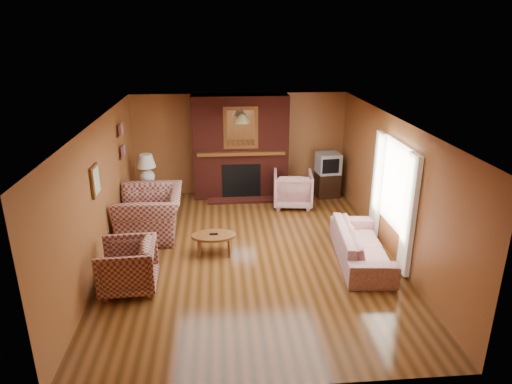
{
  "coord_description": "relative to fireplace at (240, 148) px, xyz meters",
  "views": [
    {
      "loc": [
        -0.51,
        -7.31,
        3.85
      ],
      "look_at": [
        0.16,
        0.6,
        0.95
      ],
      "focal_mm": 32.0,
      "sensor_mm": 36.0,
      "label": 1
    }
  ],
  "objects": [
    {
      "name": "floral_sofa",
      "position": [
        1.9,
        -3.4,
        -0.89
      ],
      "size": [
        0.97,
        2.08,
        0.59
      ],
      "primitive_type": "imported",
      "rotation": [
        0.0,
        0.0,
        1.48
      ],
      "color": "#C2AC96",
      "rests_on": "floor"
    },
    {
      "name": "side_table",
      "position": [
        -2.1,
        -0.53,
        -0.91
      ],
      "size": [
        0.41,
        0.41,
        0.54
      ],
      "primitive_type": "cube",
      "rotation": [
        0.0,
        0.0,
        0.01
      ],
      "color": "brown",
      "rests_on": "floor"
    },
    {
      "name": "plaid_loveseat",
      "position": [
        -1.85,
        -2.05,
        -0.73
      ],
      "size": [
        1.26,
        1.43,
        0.9
      ],
      "primitive_type": "imported",
      "rotation": [
        0.0,
        0.0,
        -1.53
      ],
      "color": "maroon",
      "rests_on": "floor"
    },
    {
      "name": "wall_back",
      "position": [
        0.0,
        0.27,
        0.02
      ],
      "size": [
        6.5,
        0.0,
        6.5
      ],
      "primitive_type": "plane",
      "rotation": [
        1.57,
        0.0,
        0.0
      ],
      "color": "brown",
      "rests_on": "floor"
    },
    {
      "name": "tv_stand",
      "position": [
        2.05,
        -0.18,
        -0.89
      ],
      "size": [
        0.57,
        0.52,
        0.58
      ],
      "primitive_type": "cube",
      "rotation": [
        0.0,
        0.0,
        0.08
      ],
      "color": "black",
      "rests_on": "floor"
    },
    {
      "name": "crt_tv",
      "position": [
        2.05,
        -0.19,
        -0.37
      ],
      "size": [
        0.56,
        0.56,
        0.48
      ],
      "color": "#999BA0",
      "rests_on": "tv_stand"
    },
    {
      "name": "window_right",
      "position": [
        2.45,
        -3.18,
        -0.06
      ],
      "size": [
        0.1,
        1.85,
        2.0
      ],
      "color": "beige",
      "rests_on": "wall_right"
    },
    {
      "name": "ceiling",
      "position": [
        0.0,
        -2.98,
        1.22
      ],
      "size": [
        6.5,
        6.5,
        0.0
      ],
      "primitive_type": "plane",
      "rotation": [
        3.14,
        0.0,
        0.0
      ],
      "color": "white",
      "rests_on": "wall_back"
    },
    {
      "name": "pendant_light",
      "position": [
        0.0,
        -0.68,
        0.82
      ],
      "size": [
        0.36,
        0.36,
        0.48
      ],
      "color": "black",
      "rests_on": "ceiling"
    },
    {
      "name": "fireplace",
      "position": [
        0.0,
        0.0,
        0.0
      ],
      "size": [
        2.2,
        0.82,
        2.4
      ],
      "color": "#4C1710",
      "rests_on": "floor"
    },
    {
      "name": "botanical_print",
      "position": [
        -2.47,
        -3.28,
        0.37
      ],
      "size": [
        0.05,
        0.4,
        0.5
      ],
      "color": "brown",
      "rests_on": "wall_left"
    },
    {
      "name": "floor",
      "position": [
        0.0,
        -2.98,
        -1.18
      ],
      "size": [
        6.5,
        6.5,
        0.0
      ],
      "primitive_type": "plane",
      "color": "#41250D",
      "rests_on": "ground"
    },
    {
      "name": "wall_right",
      "position": [
        2.5,
        -2.98,
        0.02
      ],
      "size": [
        0.0,
        6.5,
        6.5
      ],
      "primitive_type": "plane",
      "rotation": [
        1.57,
        0.0,
        -1.57
      ],
      "color": "brown",
      "rests_on": "floor"
    },
    {
      "name": "floral_armchair",
      "position": [
        1.13,
        -0.74,
        -0.78
      ],
      "size": [
        0.95,
        0.97,
        0.8
      ],
      "primitive_type": "imported",
      "rotation": [
        0.0,
        0.0,
        3.02
      ],
      "color": "#C2AC96",
      "rests_on": "floor"
    },
    {
      "name": "plaid_armchair",
      "position": [
        -1.95,
        -3.99,
        -0.79
      ],
      "size": [
        0.9,
        0.87,
        0.78
      ],
      "primitive_type": "imported",
      "rotation": [
        0.0,
        0.0,
        -1.52
      ],
      "color": "maroon",
      "rests_on": "floor"
    },
    {
      "name": "wall_front",
      "position": [
        0.0,
        -6.23,
        0.02
      ],
      "size": [
        6.5,
        0.0,
        6.5
      ],
      "primitive_type": "plane",
      "rotation": [
        -1.57,
        0.0,
        0.0
      ],
      "color": "brown",
      "rests_on": "floor"
    },
    {
      "name": "coffee_table",
      "position": [
        -0.64,
        -2.95,
        -0.85
      ],
      "size": [
        0.79,
        0.49,
        0.4
      ],
      "color": "brown",
      "rests_on": "floor"
    },
    {
      "name": "bookshelf",
      "position": [
        -2.44,
        -1.08,
        0.48
      ],
      "size": [
        0.09,
        0.55,
        0.71
      ],
      "color": "brown",
      "rests_on": "wall_left"
    },
    {
      "name": "table_lamp",
      "position": [
        -2.1,
        -0.53,
        -0.26
      ],
      "size": [
        0.41,
        0.41,
        0.68
      ],
      "color": "silver",
      "rests_on": "side_table"
    },
    {
      "name": "wall_left",
      "position": [
        -2.5,
        -2.98,
        0.02
      ],
      "size": [
        0.0,
        6.5,
        6.5
      ],
      "primitive_type": "plane",
      "rotation": [
        1.57,
        0.0,
        1.57
      ],
      "color": "brown",
      "rests_on": "floor"
    }
  ]
}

